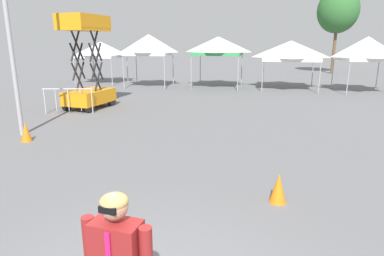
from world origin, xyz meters
The scene contains 10 objects.
canopy_tent_behind_right centered at (-9.63, 20.63, 2.43)m, with size 3.09×3.09×3.00m.
canopy_tent_behind_left centered at (-5.53, 19.13, 2.79)m, with size 2.89×2.89×3.48m.
canopy_tent_behind_center centered at (-0.92, 19.54, 2.72)m, with size 3.28×3.28×3.32m.
canopy_tent_left_of_center centered at (3.71, 19.53, 2.44)m, with size 3.66×3.66×3.06m.
canopy_tent_far_right centered at (8.04, 18.88, 2.59)m, with size 3.16×3.16×3.29m.
scissor_lift centered at (-6.06, 11.23, 1.24)m, with size 1.77×2.51×4.11m.
tree_behind_tents_left centered at (9.17, 31.72, 5.82)m, with size 3.77×3.77×7.91m.
crowd_barrier_near_person centered at (-6.39, 9.96, 0.75)m, with size 2.07×0.44×1.08m.
traffic_cone_lot_center centered at (1.74, 3.06, 0.29)m, with size 0.32×0.32×0.58m, color orange.
traffic_cone_near_barrier centered at (-5.55, 5.93, 0.30)m, with size 0.32×0.32×0.60m, color orange.
Camera 1 is at (1.08, -2.91, 2.95)m, focal length 31.10 mm.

